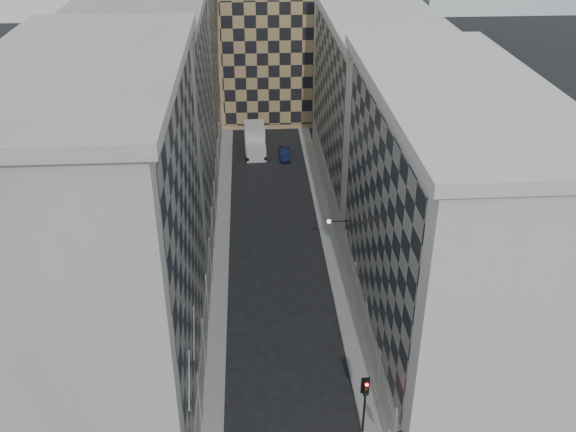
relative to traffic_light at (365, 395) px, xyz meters
name	(u,v)px	position (x,y,z in m)	size (l,w,h in m)	color
sidewalk_west	(221,249)	(-9.80, 23.03, -3.27)	(1.50, 100.00, 0.15)	gray
sidewalk_east	(330,245)	(0.70, 23.03, -3.27)	(1.50, 100.00, 0.15)	gray
bldg_left_a	(110,255)	(-15.43, 4.03, 8.48)	(10.80, 22.80, 23.70)	#A29D91
bldg_left_b	(154,129)	(-15.43, 26.03, 7.98)	(10.80, 22.80, 22.70)	gray
bldg_left_c	(176,66)	(-15.43, 48.03, 7.48)	(10.80, 22.80, 21.70)	#A29D91
bldg_right_a	(442,231)	(6.33, 8.03, 6.98)	(10.80, 26.80, 20.70)	beige
bldg_right_b	(372,106)	(6.34, 35.03, 6.50)	(10.80, 28.80, 19.70)	beige
tan_block	(277,48)	(-2.55, 60.93, 6.09)	(16.80, 14.80, 18.80)	tan
flagpoles_left	(192,356)	(-10.45, -0.97, 4.65)	(0.10, 6.33, 2.33)	gray
bracket_lamp	(331,221)	(-0.17, 17.03, 2.85)	(1.98, 0.36, 0.36)	black
traffic_light	(365,395)	(0.00, 0.00, 0.00)	(0.56, 0.49, 4.46)	black
box_truck	(255,141)	(-6.13, 46.28, -1.87)	(2.76, 6.26, 3.38)	silver
dark_car	(285,153)	(-2.49, 44.12, -2.73)	(1.31, 3.75, 1.24)	#10173B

